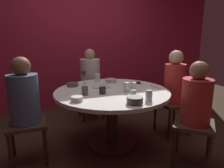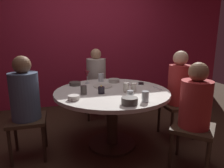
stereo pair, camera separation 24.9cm
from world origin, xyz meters
name	(u,v)px [view 1 (the left image)]	position (x,y,z in m)	size (l,w,h in m)	color
ground_plane	(112,144)	(0.00, 0.00, 0.00)	(8.00, 8.00, 0.00)	#382619
back_wall	(79,39)	(0.00, 1.78, 1.30)	(6.00, 0.10, 2.60)	maroon
dining_table	(112,101)	(0.00, 0.00, 0.58)	(1.39, 1.39, 0.72)	silver
seated_diner_left	(24,100)	(-0.99, 0.00, 0.72)	(0.40, 0.40, 1.17)	#3F2D1E
seated_diner_back	(90,76)	(0.00, 0.99, 0.72)	(0.40, 0.40, 1.17)	#3F2D1E
seated_diner_right	(174,84)	(0.92, 0.00, 0.73)	(0.40, 0.40, 1.18)	#3F2D1E
seated_diner_front_right	(196,102)	(0.68, -0.68, 0.70)	(0.57, 0.57, 1.13)	#3F2D1E
candle_holder	(103,90)	(-0.15, -0.10, 0.76)	(0.08, 0.08, 0.10)	black
wine_glass	(84,75)	(-0.23, 0.46, 0.85)	(0.08, 0.08, 0.18)	silver
dinner_plate	(101,86)	(-0.07, 0.21, 0.73)	(0.24, 0.24, 0.01)	beige
cell_phone	(138,83)	(0.48, 0.24, 0.73)	(0.07, 0.14, 0.01)	black
bowl_serving_large	(77,99)	(-0.48, -0.26, 0.75)	(0.12, 0.12, 0.05)	silver
bowl_salad_center	(135,100)	(0.03, -0.55, 0.76)	(0.16, 0.16, 0.07)	#4C4742
bowl_small_white	(72,85)	(-0.41, 0.38, 0.75)	(0.15, 0.15, 0.05)	#4C4742
bowl_sauce_side	(111,81)	(0.14, 0.42, 0.75)	(0.15, 0.15, 0.05)	#B2ADA3
cup_near_candle	(133,94)	(0.09, -0.39, 0.77)	(0.07, 0.07, 0.09)	silver
cup_by_left_diner	(126,87)	(0.14, -0.11, 0.78)	(0.07, 0.07, 0.11)	beige
cup_by_right_diner	(97,78)	(-0.02, 0.53, 0.78)	(0.08, 0.08, 0.11)	silver
cup_center_front	(149,95)	(0.21, -0.51, 0.78)	(0.07, 0.07, 0.11)	silver
cup_far_edge	(134,86)	(0.24, -0.10, 0.78)	(0.07, 0.07, 0.10)	beige
cup_beside_wine	(85,91)	(-0.35, -0.08, 0.77)	(0.07, 0.07, 0.10)	#4C4742
fork_near_plate	(129,86)	(0.30, 0.13, 0.73)	(0.02, 0.18, 0.01)	#B7B7BC
knife_near_plate	(155,87)	(0.58, -0.06, 0.73)	(0.02, 0.18, 0.01)	#B7B7BC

